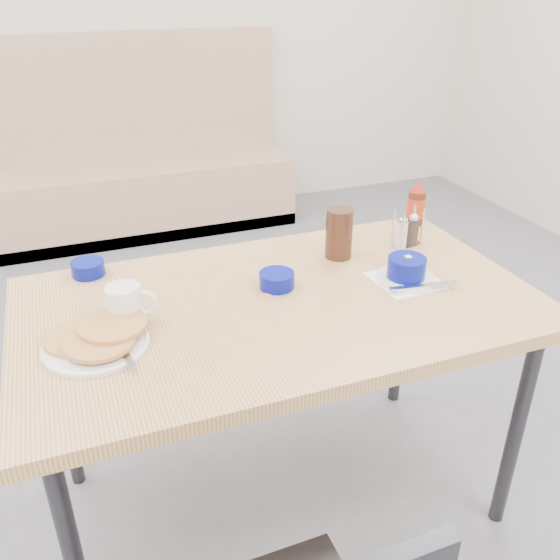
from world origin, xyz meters
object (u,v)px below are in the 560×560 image
object	(u,v)px
pancake_plate	(97,339)
butter_bowl	(277,280)
syrup_bottle	(416,205)
dining_table	(280,319)
coffee_mug	(126,304)
condiment_caddy	(407,233)
booth_bench	(143,176)
grits_setting	(406,271)
amber_tumbler	(339,233)
creamer_bowl	(88,268)

from	to	relation	value
pancake_plate	butter_bowl	world-z (taller)	same
butter_bowl	syrup_bottle	world-z (taller)	syrup_bottle
dining_table	syrup_bottle	xyz separation A→B (m)	(0.64, 0.34, 0.13)
coffee_mug	condiment_caddy	size ratio (longest dim) A/B	1.03
pancake_plate	coffee_mug	size ratio (longest dim) A/B	2.07
booth_bench	butter_bowl	size ratio (longest dim) A/B	18.99
dining_table	condiment_caddy	bearing A→B (deg)	20.23
booth_bench	condiment_caddy	world-z (taller)	booth_bench
grits_setting	condiment_caddy	world-z (taller)	condiment_caddy
booth_bench	amber_tumbler	size ratio (longest dim) A/B	12.10
coffee_mug	condiment_caddy	world-z (taller)	condiment_caddy
butter_bowl	pancake_plate	bearing A→B (deg)	-166.27
butter_bowl	dining_table	bearing A→B (deg)	-103.97
butter_bowl	condiment_caddy	xyz separation A→B (m)	(0.50, 0.12, 0.02)
grits_setting	butter_bowl	distance (m)	0.37
booth_bench	dining_table	xyz separation A→B (m)	(0.00, -2.53, 0.35)
booth_bench	amber_tumbler	world-z (taller)	booth_bench
condiment_caddy	coffee_mug	bearing A→B (deg)	179.60
grits_setting	creamer_bowl	distance (m)	0.93
amber_tumbler	syrup_bottle	xyz separation A→B (m)	(0.37, 0.15, -0.01)
pancake_plate	grits_setting	bearing A→B (deg)	1.65
booth_bench	condiment_caddy	size ratio (longest dim) A/B	15.41
dining_table	pancake_plate	bearing A→B (deg)	-173.83
butter_bowl	condiment_caddy	world-z (taller)	condiment_caddy
amber_tumbler	syrup_bottle	bearing A→B (deg)	21.79
pancake_plate	coffee_mug	world-z (taller)	coffee_mug
coffee_mug	dining_table	bearing A→B (deg)	-5.19
amber_tumbler	condiment_caddy	world-z (taller)	amber_tumbler
booth_bench	creamer_bowl	distance (m)	2.29
creamer_bowl	butter_bowl	distance (m)	0.56
butter_bowl	syrup_bottle	bearing A→B (deg)	23.39
booth_bench	creamer_bowl	world-z (taller)	booth_bench
dining_table	grits_setting	world-z (taller)	grits_setting
pancake_plate	butter_bowl	distance (m)	0.52
condiment_caddy	syrup_bottle	size ratio (longest dim) A/B	0.77
condiment_caddy	dining_table	bearing A→B (deg)	-169.63
dining_table	condiment_caddy	size ratio (longest dim) A/B	11.35
coffee_mug	condiment_caddy	xyz separation A→B (m)	(0.92, 0.15, -0.01)
booth_bench	grits_setting	distance (m)	2.63
grits_setting	pancake_plate	bearing A→B (deg)	-178.35
booth_bench	creamer_bowl	size ratio (longest dim) A/B	19.76
pancake_plate	grits_setting	world-z (taller)	grits_setting
grits_setting	amber_tumbler	xyz separation A→B (m)	(-0.11, 0.22, 0.05)
pancake_plate	amber_tumbler	world-z (taller)	amber_tumbler
booth_bench	pancake_plate	size ratio (longest dim) A/B	7.21
creamer_bowl	pancake_plate	bearing A→B (deg)	-92.01
grits_setting	butter_bowl	xyz separation A→B (m)	(-0.36, 0.10, -0.01)
amber_tumbler	condiment_caddy	xyz separation A→B (m)	(0.25, -0.00, -0.04)
creamer_bowl	butter_bowl	bearing A→B (deg)	-28.66
syrup_bottle	pancake_plate	bearing A→B (deg)	-160.81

